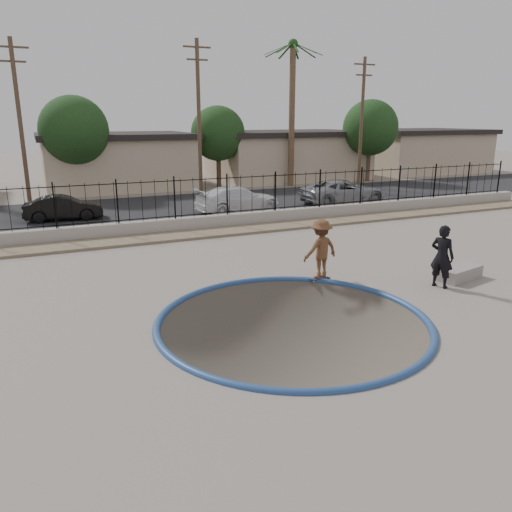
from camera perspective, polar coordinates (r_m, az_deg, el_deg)
The scene contains 24 objects.
ground at distance 24.81m, azimuth -10.03°, elevation 1.09°, with size 120.00×120.00×2.20m, color gray.
bowl_pit at distance 12.83m, azimuth 4.23°, elevation -7.49°, with size 6.84×6.84×1.80m, color #453D35, non-canonical shape.
coping_ring at distance 12.83m, azimuth 4.23°, elevation -7.49°, with size 7.04×7.04×0.20m, color navy.
rock_strip at distance 21.90m, azimuth -8.38°, elevation 2.34°, with size 42.00×1.60×0.11m, color #89775A.
retaining_wall at distance 22.89m, azimuth -9.15°, elevation 3.51°, with size 42.00×0.45×0.60m, color gray.
fence at distance 22.67m, azimuth -9.29°, elevation 6.48°, with size 40.00×0.04×1.80m.
street at distance 29.36m, azimuth -12.54°, elevation 5.43°, with size 90.00×8.00×0.04m, color black.
house_center at distance 38.41m, azimuth -15.65°, elevation 10.51°, with size 10.60×8.60×3.90m.
house_east at distance 42.76m, azimuth 3.58°, elevation 11.51°, with size 12.60×8.60×3.90m.
house_east_far at distance 50.74m, azimuth 18.06°, elevation 11.43°, with size 11.60×8.60×3.90m.
palm_right at distance 37.81m, azimuth 4.18°, elevation 19.08°, with size 2.30×2.30×10.30m.
utility_pole_left at distance 30.38m, azimuth -25.34°, elevation 13.57°, with size 1.70×0.24×9.00m.
utility_pole_mid at distance 31.86m, azimuth -6.54°, elevation 15.40°, with size 1.70×0.24×9.50m.
utility_pole_right at distance 37.28m, azimuth 11.97°, elevation 14.81°, with size 1.70×0.24×9.00m.
street_tree_left at distance 34.49m, azimuth -20.07°, elevation 13.32°, with size 4.32×4.32×6.36m.
street_tree_mid at distance 37.58m, azimuth -4.36°, elevation 13.77°, with size 3.96×3.96×5.83m.
street_tree_right at distance 41.48m, azimuth 12.94°, elevation 14.09°, with size 4.32×4.32×6.36m.
skater at distance 15.76m, azimuth 7.38°, elevation 0.46°, with size 1.21×0.70×1.87m, color brown.
skateboard at distance 16.01m, azimuth 7.27°, elevation -2.60°, with size 0.72×0.20×0.06m.
videographer at distance 16.05m, azimuth 20.50°, elevation -0.04°, with size 0.70×0.46×1.93m, color black.
concrete_ledge at distance 17.26m, azimuth 22.22°, elevation -1.80°, with size 1.60×0.70×0.40m, color gray.
car_b at distance 26.76m, azimuth -21.15°, elevation 5.17°, with size 1.30×3.73×1.23m, color black.
car_c at distance 27.17m, azimuth -2.05°, elevation 6.50°, with size 1.92×4.73×1.37m, color white.
car_d at distance 30.15m, azimuth 9.99°, elevation 7.25°, with size 2.38×5.16×1.43m, color gray.
Camera 1 is at (-5.62, -11.38, 5.03)m, focal length 35.00 mm.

